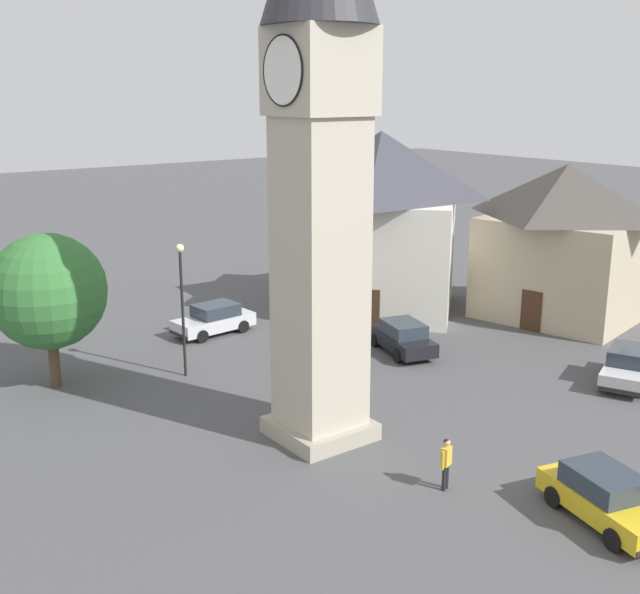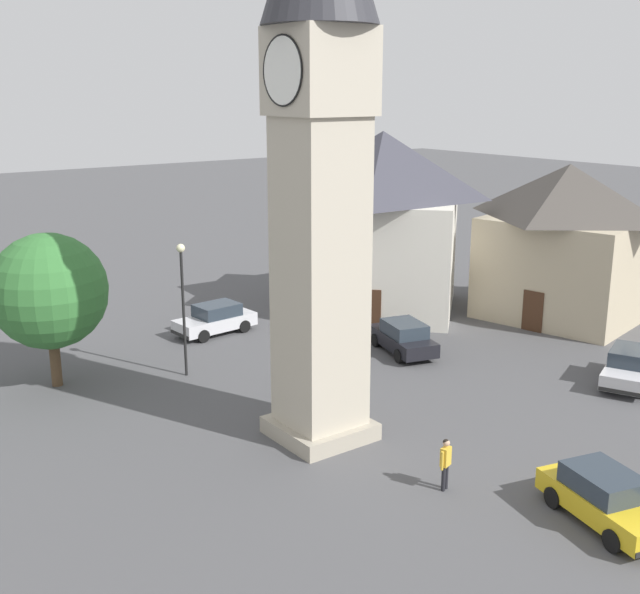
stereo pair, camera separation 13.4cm
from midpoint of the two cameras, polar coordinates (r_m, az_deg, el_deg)
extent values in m
plane|color=#4C4C4F|center=(28.20, -0.14, -10.14)|extent=(200.00, 200.00, 0.00)
cube|color=#A59C89|center=(28.07, -0.14, -9.58)|extent=(3.12, 3.12, 0.60)
cube|color=#B7AD99|center=(26.25, -0.15, 1.56)|extent=(2.49, 2.49, 10.55)
cube|color=#B7AD99|center=(25.53, -0.16, 16.23)|extent=(2.79, 2.79, 2.74)
cylinder|color=white|center=(26.41, 2.44, 16.17)|extent=(2.10, 0.04, 2.10)
torus|color=black|center=(26.41, 2.46, 16.17)|extent=(2.16, 0.06, 2.16)
cube|color=black|center=(26.44, 2.52, 16.67)|extent=(0.05, 0.02, 0.59)
cube|color=black|center=(26.19, 2.96, 16.18)|extent=(0.80, 0.02, 0.04)
cylinder|color=white|center=(24.71, -2.93, 16.25)|extent=(2.10, 0.04, 2.10)
torus|color=black|center=(24.71, -2.95, 16.25)|extent=(2.16, 0.06, 2.16)
cube|color=silver|center=(39.58, -7.91, -1.87)|extent=(2.05, 4.23, 0.64)
cube|color=#28333D|center=(39.48, -7.76, -0.97)|extent=(1.74, 2.23, 0.64)
cylinder|color=black|center=(38.38, -8.75, -2.87)|extent=(0.27, 0.66, 0.64)
cylinder|color=black|center=(39.68, -10.01, -2.32)|extent=(0.27, 0.66, 0.64)
cylinder|color=black|center=(39.69, -5.77, -2.16)|extent=(0.27, 0.66, 0.64)
cylinder|color=black|center=(40.95, -7.09, -1.66)|extent=(0.27, 0.66, 0.64)
cube|color=black|center=(38.62, -10.38, -2.75)|extent=(1.67, 0.26, 0.16)
cube|color=black|center=(36.67, 5.90, -3.18)|extent=(4.40, 2.71, 0.64)
cube|color=#28333D|center=(36.35, 6.03, -2.32)|extent=(2.43, 2.05, 0.64)
cylinder|color=black|center=(37.46, 3.93, -3.17)|extent=(0.68, 0.38, 0.64)
cylinder|color=black|center=(38.14, 6.11, -2.89)|extent=(0.68, 0.38, 0.64)
cylinder|color=black|center=(35.37, 5.64, -4.32)|extent=(0.68, 0.38, 0.64)
cylinder|color=black|center=(36.09, 7.91, -3.99)|extent=(0.68, 0.38, 0.64)
cube|color=black|center=(38.45, 4.51, -2.62)|extent=(0.55, 1.64, 0.16)
cube|color=silver|center=(35.10, 21.55, -5.03)|extent=(3.21, 4.44, 0.64)
cube|color=#28333D|center=(35.04, 21.69, -4.00)|extent=(2.28, 2.55, 0.64)
cylinder|color=black|center=(34.14, 19.87, -5.91)|extent=(0.46, 0.67, 0.64)
cylinder|color=black|center=(36.44, 20.56, -4.66)|extent=(0.46, 0.67, 0.64)
cube|color=black|center=(33.28, 20.99, -6.46)|extent=(1.57, 0.78, 0.16)
cube|color=gold|center=(24.25, 20.08, -14.01)|extent=(4.39, 2.64, 0.64)
cube|color=#28333D|center=(24.06, 19.97, -12.57)|extent=(2.42, 2.02, 0.64)
cylinder|color=black|center=(23.13, 20.60, -16.34)|extent=(0.67, 0.37, 0.64)
cylinder|color=black|center=(25.65, 19.50, -12.97)|extent=(0.67, 0.37, 0.64)
cylinder|color=black|center=(24.69, 16.64, -13.87)|extent=(0.67, 0.37, 0.64)
cylinder|color=black|center=(24.95, 9.12, -12.84)|extent=(0.13, 0.13, 0.82)
cylinder|color=black|center=(24.80, 8.93, -13.01)|extent=(0.13, 0.13, 0.82)
cube|color=gold|center=(24.55, 9.09, -11.46)|extent=(0.32, 0.41, 0.60)
cylinder|color=gold|center=(24.76, 9.34, -11.36)|extent=(0.09, 0.09, 0.60)
cylinder|color=gold|center=(24.38, 8.84, -11.77)|extent=(0.09, 0.09, 0.60)
sphere|color=tan|center=(24.36, 9.14, -10.51)|extent=(0.22, 0.22, 0.22)
sphere|color=black|center=(24.35, 9.12, -10.46)|extent=(0.20, 0.20, 0.20)
cylinder|color=brown|center=(34.09, -19.04, -4.28)|extent=(0.44, 0.44, 2.41)
sphere|color=#337033|center=(33.29, -19.45, 0.39)|extent=(4.75, 4.75, 4.75)
cube|color=tan|center=(43.41, 17.13, 2.00)|extent=(8.77, 7.81, 5.42)
pyramid|color=#47423D|center=(42.72, 17.55, 7.40)|extent=(9.21, 8.20, 2.84)
cube|color=#422819|center=(41.00, 15.14, -0.99)|extent=(1.09, 0.32, 2.10)
cube|color=silver|center=(43.30, 4.28, 3.16)|extent=(11.24, 11.24, 6.25)
pyramid|color=#383842|center=(42.57, 4.41, 9.65)|extent=(11.80, 11.80, 3.58)
cube|color=#422819|center=(39.94, 3.52, -0.91)|extent=(0.87, 0.80, 2.10)
cylinder|color=black|center=(33.44, -10.14, -1.33)|extent=(0.12, 0.12, 5.43)
sphere|color=beige|center=(32.75, -10.37, 3.54)|extent=(0.36, 0.36, 0.36)
cylinder|color=gray|center=(36.33, 1.08, -2.43)|extent=(0.07, 0.07, 2.20)
cube|color=red|center=(35.94, 1.09, -0.30)|extent=(0.60, 0.04, 0.60)
camera|label=1|loc=(0.07, -90.14, -0.04)|focal=43.62mm
camera|label=2|loc=(0.07, 89.86, 0.04)|focal=43.62mm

